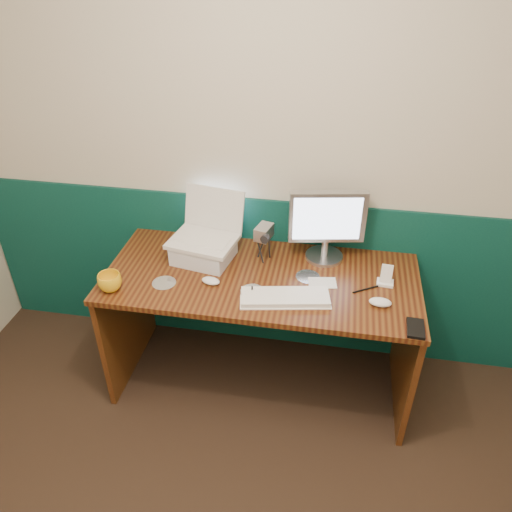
% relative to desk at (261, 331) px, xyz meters
% --- Properties ---
extents(back_wall, '(3.50, 0.04, 2.50)m').
position_rel_desk_xyz_m(back_wall, '(-0.02, 0.37, 0.88)').
color(back_wall, beige).
rests_on(back_wall, ground).
extents(wainscot, '(3.48, 0.02, 1.00)m').
position_rel_desk_xyz_m(wainscot, '(-0.02, 0.36, 0.12)').
color(wainscot, '#073232').
rests_on(wainscot, ground).
extents(desk, '(1.60, 0.70, 0.75)m').
position_rel_desk_xyz_m(desk, '(0.00, 0.00, 0.00)').
color(desk, '#37140A').
rests_on(desk, ground).
extents(laptop_riser, '(0.33, 0.29, 0.10)m').
position_rel_desk_xyz_m(laptop_riser, '(-0.33, 0.10, 0.43)').
color(laptop_riser, silver).
rests_on(laptop_riser, desk).
extents(laptop, '(0.38, 0.31, 0.28)m').
position_rel_desk_xyz_m(laptop, '(-0.33, 0.10, 0.62)').
color(laptop, silver).
rests_on(laptop, laptop_riser).
extents(monitor, '(0.40, 0.18, 0.39)m').
position_rel_desk_xyz_m(monitor, '(0.31, 0.23, 0.57)').
color(monitor, '#B3B4B8').
rests_on(monitor, desk).
extents(keyboard, '(0.44, 0.21, 0.02)m').
position_rel_desk_xyz_m(keyboard, '(0.15, -0.17, 0.39)').
color(keyboard, white).
rests_on(keyboard, desk).
extents(mouse_right, '(0.11, 0.07, 0.04)m').
position_rel_desk_xyz_m(mouse_right, '(0.59, -0.13, 0.39)').
color(mouse_right, silver).
rests_on(mouse_right, desk).
extents(mouse_left, '(0.10, 0.07, 0.03)m').
position_rel_desk_xyz_m(mouse_left, '(-0.24, -0.11, 0.39)').
color(mouse_left, white).
rests_on(mouse_left, desk).
extents(mug, '(0.15, 0.15, 0.09)m').
position_rel_desk_xyz_m(mug, '(-0.71, -0.24, 0.42)').
color(mug, gold).
rests_on(mug, desk).
extents(camcorder, '(0.11, 0.13, 0.18)m').
position_rel_desk_xyz_m(camcorder, '(-0.01, 0.16, 0.46)').
color(camcorder, '#B8B9BE').
rests_on(camcorder, desk).
extents(cd_spindle, '(0.11, 0.11, 0.02)m').
position_rel_desk_xyz_m(cd_spindle, '(-0.02, -0.16, 0.39)').
color(cd_spindle, silver).
rests_on(cd_spindle, desk).
extents(cd_loose_a, '(0.12, 0.12, 0.00)m').
position_rel_desk_xyz_m(cd_loose_a, '(-0.47, -0.14, 0.38)').
color(cd_loose_a, silver).
rests_on(cd_loose_a, desk).
extents(cd_loose_b, '(0.12, 0.12, 0.00)m').
position_rel_desk_xyz_m(cd_loose_b, '(0.24, 0.04, 0.38)').
color(cd_loose_b, '#B0B6C0').
rests_on(cd_loose_b, desk).
extents(pen, '(0.13, 0.08, 0.01)m').
position_rel_desk_xyz_m(pen, '(0.52, -0.03, 0.38)').
color(pen, black).
rests_on(pen, desk).
extents(papers, '(0.15, 0.11, 0.00)m').
position_rel_desk_xyz_m(papers, '(0.31, -0.01, 0.38)').
color(papers, silver).
rests_on(papers, desk).
extents(dock, '(0.09, 0.07, 0.02)m').
position_rel_desk_xyz_m(dock, '(0.62, 0.04, 0.38)').
color(dock, white).
rests_on(dock, desk).
extents(music_player, '(0.06, 0.03, 0.10)m').
position_rel_desk_xyz_m(music_player, '(0.62, 0.04, 0.44)').
color(music_player, white).
rests_on(music_player, dock).
extents(pda, '(0.08, 0.13, 0.02)m').
position_rel_desk_xyz_m(pda, '(0.74, -0.28, 0.38)').
color(pda, black).
rests_on(pda, desk).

